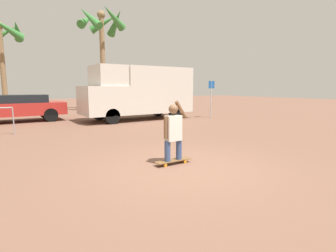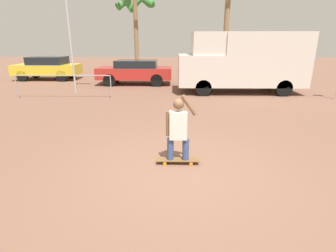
% 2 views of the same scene
% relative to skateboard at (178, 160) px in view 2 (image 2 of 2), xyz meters
% --- Properties ---
extents(ground_plane, '(80.00, 80.00, 0.00)m').
position_rel_skateboard_xyz_m(ground_plane, '(0.03, -0.33, -0.08)').
color(ground_plane, brown).
extents(skateboard, '(0.92, 0.23, 0.10)m').
position_rel_skateboard_xyz_m(skateboard, '(0.00, 0.00, 0.00)').
color(skateboard, brown).
rests_on(skateboard, ground_plane).
extents(person_skateboarder, '(0.64, 0.22, 1.42)m').
position_rel_skateboard_xyz_m(person_skateboarder, '(-0.00, 0.00, 0.75)').
color(person_skateboarder, '#384C7A').
rests_on(person_skateboarder, skateboard).
extents(camper_van, '(6.19, 2.27, 2.94)m').
position_rel_skateboard_xyz_m(camper_van, '(3.39, 8.39, 1.52)').
color(camper_van, black).
rests_on(camper_van, ground_plane).
extents(parked_car_red, '(4.42, 1.89, 1.43)m').
position_rel_skateboard_xyz_m(parked_car_red, '(-2.41, 10.89, 0.71)').
color(parked_car_red, black).
rests_on(parked_car_red, ground_plane).
extents(parked_car_yellow, '(4.17, 1.94, 1.53)m').
position_rel_skateboard_xyz_m(parked_car_yellow, '(-8.64, 12.77, 0.74)').
color(parked_car_yellow, black).
rests_on(parked_car_yellow, ground_plane).
extents(palm_tree_center_background, '(3.10, 3.23, 6.22)m').
position_rel_skateboard_xyz_m(palm_tree_center_background, '(-2.91, 15.71, 5.01)').
color(palm_tree_center_background, '#8E704C').
rests_on(palm_tree_center_background, ground_plane).
extents(flagpole, '(0.99, 0.12, 6.94)m').
position_rel_skateboard_xyz_m(flagpole, '(-5.03, 8.05, 3.85)').
color(flagpole, '#B7B7BC').
rests_on(flagpole, ground_plane).
extents(plaza_railing_segment, '(4.39, 0.05, 1.08)m').
position_rel_skateboard_xyz_m(plaza_railing_segment, '(-5.12, 6.64, 0.83)').
color(plaza_railing_segment, '#99999E').
rests_on(plaza_railing_segment, ground_plane).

